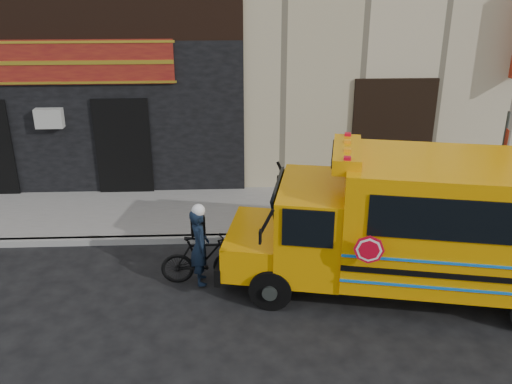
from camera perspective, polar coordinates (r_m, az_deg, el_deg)
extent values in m
plane|color=black|center=(11.02, -0.37, -11.16)|extent=(120.00, 120.00, 0.00)
cube|color=gray|center=(13.22, -0.82, -4.60)|extent=(40.00, 0.20, 0.15)
cube|color=slate|center=(14.57, -1.01, -1.89)|extent=(40.00, 3.00, 0.15)
cube|color=black|center=(15.92, -19.66, 6.87)|extent=(10.00, 0.30, 4.00)
cube|color=maroon|center=(15.45, -20.57, 12.04)|extent=(6.50, 0.12, 1.10)
cube|color=black|center=(15.56, -13.08, 4.37)|extent=(1.30, 0.10, 2.50)
cylinder|color=black|center=(10.73, 1.49, -9.64)|extent=(0.84, 0.43, 0.80)
cylinder|color=black|center=(12.37, 2.63, -4.97)|extent=(0.84, 0.43, 0.80)
cylinder|color=black|center=(12.80, 23.67, -6.02)|extent=(0.84, 0.43, 0.80)
cube|color=orange|center=(11.40, -0.13, -5.23)|extent=(1.38, 2.16, 0.70)
cube|color=black|center=(11.60, -2.82, -6.12)|extent=(0.52, 2.03, 0.35)
cube|color=orange|center=(11.07, 5.51, -3.33)|extent=(1.59, 2.30, 1.70)
cube|color=black|center=(10.94, 2.61, -1.26)|extent=(0.41, 1.78, 0.90)
cube|color=orange|center=(11.18, 20.32, -2.64)|extent=(4.85, 3.05, 2.25)
cube|color=black|center=(10.03, 22.34, -2.87)|extent=(3.83, 0.81, 0.75)
cube|color=orange|center=(10.50, 9.09, 3.75)|extent=(0.81, 1.67, 0.28)
cylinder|color=red|center=(9.81, 11.23, -5.68)|extent=(0.52, 0.13, 0.52)
cylinder|color=#474F4A|center=(14.09, 23.05, 1.56)|extent=(0.07, 0.07, 2.98)
cube|color=#9A2511|center=(13.74, 23.73, 5.05)|extent=(0.06, 0.26, 0.37)
cube|color=white|center=(13.87, 23.43, 3.23)|extent=(0.06, 0.26, 0.33)
imported|color=black|center=(11.50, -5.29, -6.72)|extent=(1.72, 0.57, 1.02)
imported|color=black|center=(11.29, -5.64, -5.67)|extent=(0.46, 0.63, 1.59)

